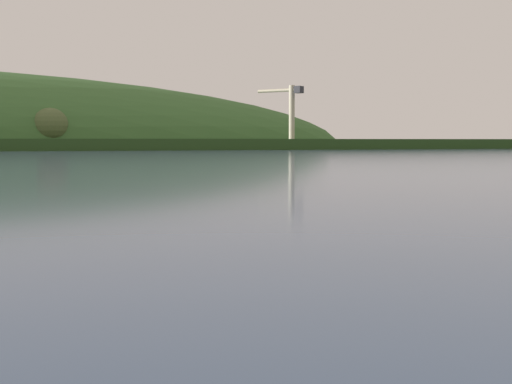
# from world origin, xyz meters

# --- Properties ---
(dockside_crane) EXTENTS (11.72, 13.49, 20.08)m
(dockside_crane) POSITION_xyz_m (72.73, 231.37, 10.01)
(dockside_crane) COLOR #4C4C51
(dockside_crane) RESTS_ON ground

